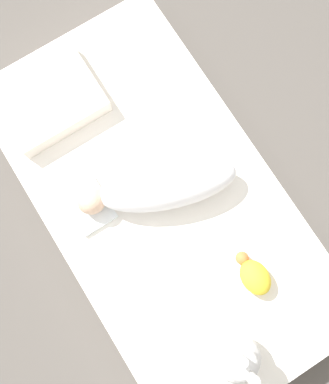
% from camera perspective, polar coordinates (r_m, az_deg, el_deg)
% --- Properties ---
extents(ground_plane, '(12.00, 12.00, 0.00)m').
position_cam_1_polar(ground_plane, '(1.85, -0.36, -2.08)').
color(ground_plane, '#514C47').
extents(bed_mattress, '(1.54, 0.82, 0.19)m').
position_cam_1_polar(bed_mattress, '(1.75, -0.38, -1.61)').
color(bed_mattress, white).
rests_on(bed_mattress, ground_plane).
extents(burp_cloth, '(0.18, 0.14, 0.02)m').
position_cam_1_polar(burp_cloth, '(1.67, -9.59, -1.71)').
color(burp_cloth, white).
rests_on(burp_cloth, bed_mattress).
extents(swaddled_baby, '(0.34, 0.58, 0.16)m').
position_cam_1_polar(swaddled_baby, '(1.59, -0.29, 0.86)').
color(swaddled_baby, white).
rests_on(swaddled_baby, bed_mattress).
extents(pillow, '(0.31, 0.37, 0.08)m').
position_cam_1_polar(pillow, '(1.78, -14.53, 11.51)').
color(pillow, white).
rests_on(pillow, bed_mattress).
extents(bunny_plush, '(0.17, 0.17, 0.32)m').
position_cam_1_polar(bunny_plush, '(1.56, 9.20, -20.16)').
color(bunny_plush, white).
rests_on(bunny_plush, bed_mattress).
extents(turtle_plush, '(0.17, 0.10, 0.09)m').
position_cam_1_polar(turtle_plush, '(1.62, 11.31, -10.38)').
color(turtle_plush, yellow).
rests_on(turtle_plush, bed_mattress).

